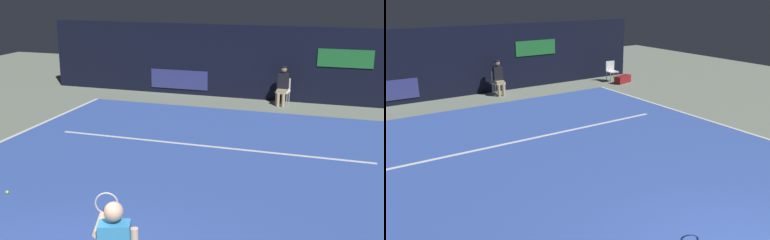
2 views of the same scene
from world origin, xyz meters
The scene contains 6 objects.
ground_plane centered at (0.00, 5.02, 0.00)m, with size 31.34×31.34×0.00m, color gray.
court_surface centered at (0.00, 5.02, 0.01)m, with size 10.54×12.04×0.01m, color #3856B2.
line_service centered at (0.00, 7.13, 0.01)m, with size 8.22×0.10×0.01m, color white.
back_wall centered at (0.00, 12.92, 1.30)m, with size 15.58×0.33×2.60m.
line_judge_on_chair centered at (1.18, 12.19, 0.69)m, with size 0.47×0.55×1.32m.
tennis_ball centered at (-2.90, 3.04, 0.05)m, with size 0.07×0.07×0.07m, color #CCE033.
Camera 1 is at (3.45, -4.61, 4.09)m, focal length 47.29 mm.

